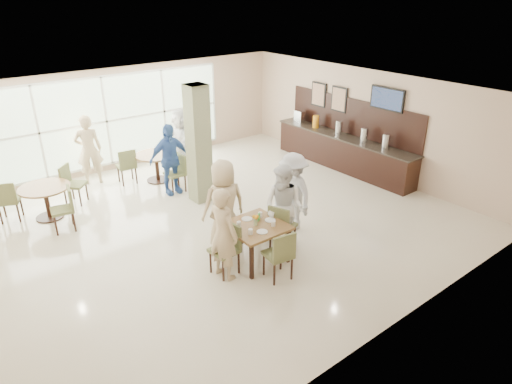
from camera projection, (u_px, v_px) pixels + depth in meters
ground at (215, 222)px, 10.09m from camera, size 10.00×10.00×0.00m
room_shell at (212, 149)px, 9.38m from camera, size 10.00×10.00×10.00m
window_bank at (107, 121)px, 12.40m from camera, size 7.00×0.04×7.00m
column at (199, 145)px, 10.59m from camera, size 0.45×0.45×2.80m
main_table at (256, 229)px, 8.43m from camera, size 1.03×1.03×0.75m
round_table_left at (45, 194)px, 10.06m from camera, size 1.09×1.09×0.75m
round_table_right at (156, 160)px, 12.01m from camera, size 1.09×1.09×0.75m
chairs_main_table at (254, 237)px, 8.53m from camera, size 1.95×1.99×0.95m
chairs_table_left at (49, 198)px, 10.12m from camera, size 2.04×1.77×0.95m
chairs_table_right at (158, 164)px, 12.06m from camera, size 2.03×1.98×0.95m
tabletop_clutter at (257, 222)px, 8.38m from camera, size 0.74×0.76×0.21m
buffet_counter at (343, 149)px, 12.88m from camera, size 0.64×4.70×1.95m
wall_tv at (387, 99)px, 11.57m from camera, size 0.06×1.00×0.58m
framed_art_a at (339, 99)px, 12.84m from camera, size 0.05×0.55×0.70m
framed_art_b at (319, 94)px, 13.41m from camera, size 0.05×0.55×0.70m
teen_left at (223, 234)px, 7.88m from camera, size 0.52×0.69×1.72m
teen_far at (224, 204)px, 8.86m from camera, size 0.96×0.66×1.79m
teen_right at (284, 208)px, 8.80m from camera, size 0.89×1.00×1.72m
teen_standing at (293, 192)px, 9.51m from camera, size 0.78×1.17×1.69m
adult_a at (170, 159)px, 11.16m from camera, size 1.06×0.62×1.78m
adult_b at (182, 141)px, 12.43m from camera, size 1.11×1.81×1.82m
adult_standing at (89, 150)px, 11.72m from camera, size 0.77×0.61×1.84m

